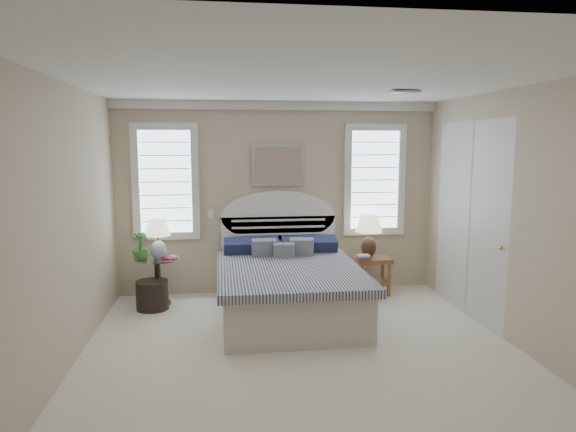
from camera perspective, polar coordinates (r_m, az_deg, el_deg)
The scene contains 21 objects.
floor at distance 5.23m, azimuth 2.06°, elevation -15.94°, with size 4.50×5.00×0.01m, color silver.
ceiling at distance 4.80m, azimuth 2.23°, elevation 14.93°, with size 4.50×5.00×0.01m, color white.
wall_back at distance 7.29m, azimuth -1.13°, elevation 1.99°, with size 4.50×0.02×2.70m, color #C5B094.
wall_left at distance 4.98m, azimuth -24.30°, elevation -1.61°, with size 0.02×5.00×2.70m, color #C5B094.
wall_right at distance 5.66m, azimuth 25.22°, elevation -0.58°, with size 0.02×5.00×2.70m, color #C5B094.
crown_molding at distance 7.23m, azimuth -1.13°, elevation 12.18°, with size 4.50×0.08×0.12m, color white.
hvac_vent at distance 5.88m, azimuth 12.79°, elevation 13.30°, with size 0.30×0.20×0.02m, color #B2B2B2.
switch_plate at distance 7.26m, azimuth -8.59°, elevation 0.28°, with size 0.08×0.01×0.12m, color white.
window_left at distance 7.24m, azimuth -13.43°, elevation 3.71°, with size 0.90×0.06×1.60m, color silver.
window_right at distance 7.53m, azimuth 9.55°, elevation 3.99°, with size 0.90×0.06×1.60m, color silver.
painting at distance 7.21m, azimuth -1.11°, elevation 5.67°, with size 0.74×0.04×0.58m, color silver.
closet_door at distance 6.70m, azimuth 19.50°, elevation -0.32°, with size 0.02×1.80×2.40m, color silver.
bed at distance 6.45m, azimuth -0.08°, elevation -7.55°, with size 1.72×2.28×1.47m.
side_table_left at distance 7.03m, azimuth -14.27°, elevation -6.50°, with size 0.56×0.56×0.63m.
nightstand_right at distance 7.38m, azimuth 9.33°, elevation -5.66°, with size 0.50×0.40×0.53m.
floor_pot at distance 6.91m, azimuth -14.83°, elevation -8.48°, with size 0.41×0.41×0.37m, color black.
lamp_left at distance 6.86m, azimuth -14.27°, elevation -1.99°, with size 0.33×0.33×0.53m.
lamp_right at distance 7.34m, azimuth 8.96°, elevation -1.59°, with size 0.38×0.38×0.61m.
potted_plant at distance 6.81m, azimuth -16.11°, elevation -3.35°, with size 0.21×0.21×0.37m, color #317C33.
books_left at distance 6.87m, azimuth -13.02°, elevation -4.59°, with size 0.21×0.17×0.02m.
books_right at distance 7.15m, azimuth 8.35°, elevation -4.59°, with size 0.20×0.15×0.08m.
Camera 1 is at (-0.80, -4.70, 2.13)m, focal length 32.00 mm.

